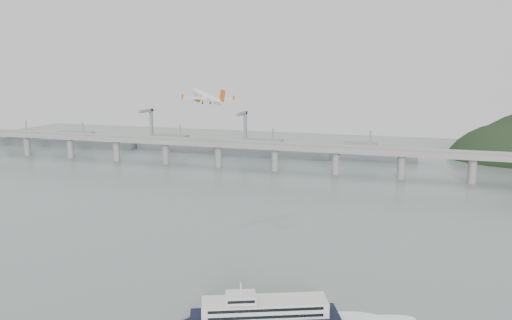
% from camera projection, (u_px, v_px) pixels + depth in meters
% --- Properties ---
extents(ground, '(900.00, 900.00, 0.00)m').
position_uv_depth(ground, '(217.00, 264.00, 214.96)').
color(ground, slate).
rests_on(ground, ground).
extents(bridge, '(800.00, 22.00, 23.90)m').
position_uv_depth(bridge, '(310.00, 151.00, 399.52)').
color(bridge, gray).
rests_on(bridge, ground).
extents(distant_fleet, '(453.00, 60.90, 40.00)m').
position_uv_depth(distant_fleet, '(174.00, 145.00, 508.70)').
color(distant_fleet, slate).
rests_on(distant_fleet, ground).
extents(ferry, '(76.06, 37.46, 15.12)m').
position_uv_depth(ferry, '(265.00, 313.00, 163.06)').
color(ferry, black).
rests_on(ferry, ground).
extents(airliner, '(34.82, 32.83, 11.38)m').
position_uv_depth(airliner, '(207.00, 97.00, 304.67)').
color(airliner, white).
rests_on(airliner, ground).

